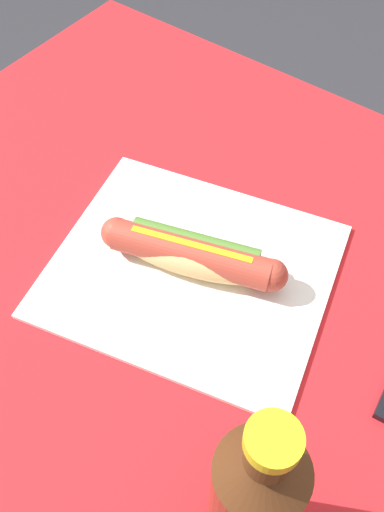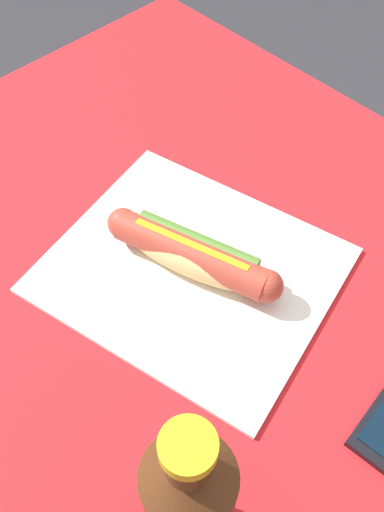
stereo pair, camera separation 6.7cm
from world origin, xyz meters
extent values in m
plane|color=#2D2D33|center=(0.00, 0.00, 0.00)|extent=(6.00, 6.00, 0.00)
cylinder|color=brown|center=(-0.44, 0.30, 0.36)|extent=(0.07, 0.07, 0.72)
cube|color=brown|center=(0.00, 0.00, 0.73)|extent=(1.04, 0.76, 0.03)
cube|color=red|center=(0.00, 0.00, 0.75)|extent=(1.10, 0.82, 0.00)
cube|color=white|center=(-0.06, 0.00, 0.75)|extent=(0.39, 0.35, 0.01)
ellipsoid|color=#E5BC75|center=(-0.06, 0.00, 0.78)|extent=(0.19, 0.10, 0.05)
cylinder|color=#A83D2D|center=(-0.06, 0.00, 0.78)|extent=(0.19, 0.10, 0.04)
sphere|color=#A83D2D|center=(0.03, 0.03, 0.78)|extent=(0.04, 0.04, 0.04)
sphere|color=#A83D2D|center=(-0.15, -0.03, 0.78)|extent=(0.04, 0.04, 0.04)
cube|color=yellow|center=(-0.06, 0.00, 0.80)|extent=(0.14, 0.05, 0.00)
cylinder|color=#4C7A2D|center=(-0.06, 0.01, 0.79)|extent=(0.15, 0.07, 0.02)
cylinder|color=#4C2814|center=(0.15, -0.20, 0.84)|extent=(0.07, 0.07, 0.18)
cone|color=#4C2814|center=(0.15, -0.20, 0.94)|extent=(0.07, 0.07, 0.02)
cylinder|color=#4C2814|center=(0.15, -0.20, 0.97)|extent=(0.03, 0.03, 0.03)
cylinder|color=yellow|center=(0.15, -0.20, 0.99)|extent=(0.04, 0.04, 0.01)
camera|label=1|loc=(0.18, -0.32, 1.32)|focal=39.86mm
camera|label=2|loc=(0.23, -0.27, 1.32)|focal=39.86mm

